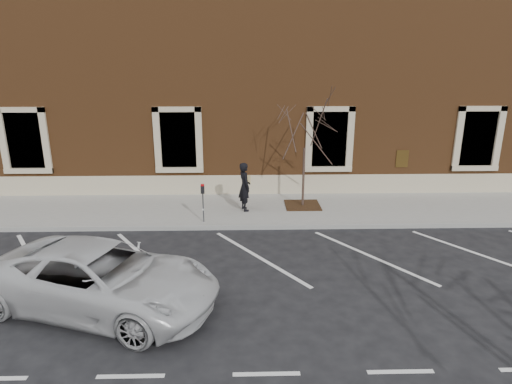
{
  "coord_description": "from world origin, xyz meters",
  "views": [
    {
      "loc": [
        -0.34,
        -13.32,
        5.28
      ],
      "look_at": [
        0.0,
        0.6,
        1.1
      ],
      "focal_mm": 30.0,
      "sensor_mm": 36.0,
      "label": 1
    }
  ],
  "objects_px": {
    "man": "(245,187)",
    "parking_meter": "(203,196)",
    "sapling": "(305,131)",
    "white_truck": "(101,278)"
  },
  "relations": [
    {
      "from": "parking_meter",
      "to": "sapling",
      "type": "relative_size",
      "value": 0.33
    },
    {
      "from": "man",
      "to": "sapling",
      "type": "relative_size",
      "value": 0.44
    },
    {
      "from": "man",
      "to": "white_truck",
      "type": "height_order",
      "value": "man"
    },
    {
      "from": "parking_meter",
      "to": "man",
      "type": "bearing_deg",
      "value": 38.23
    },
    {
      "from": "parking_meter",
      "to": "white_truck",
      "type": "distance_m",
      "value": 5.34
    },
    {
      "from": "parking_meter",
      "to": "sapling",
      "type": "bearing_deg",
      "value": 22.3
    },
    {
      "from": "man",
      "to": "parking_meter",
      "type": "distance_m",
      "value": 1.83
    },
    {
      "from": "sapling",
      "to": "white_truck",
      "type": "xyz_separation_m",
      "value": [
        -5.36,
        -6.67,
        -2.22
      ]
    },
    {
      "from": "parking_meter",
      "to": "white_truck",
      "type": "height_order",
      "value": "parking_meter"
    },
    {
      "from": "man",
      "to": "white_truck",
      "type": "bearing_deg",
      "value": 134.9
    }
  ]
}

